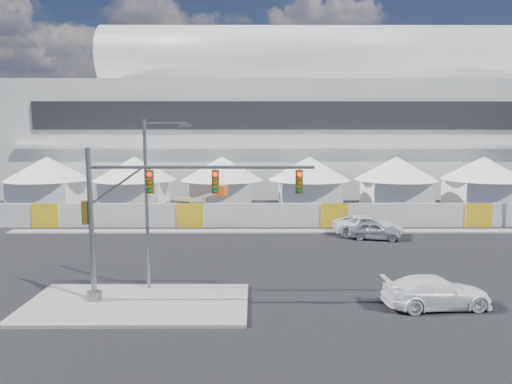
{
  "coord_description": "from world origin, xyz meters",
  "views": [
    {
      "loc": [
        -0.69,
        -22.89,
        7.75
      ],
      "look_at": [
        -0.55,
        10.0,
        3.53
      ],
      "focal_mm": 32.0,
      "sensor_mm": 36.0,
      "label": 1
    }
  ],
  "objects_px": {
    "traffic_mast": "(141,215)",
    "streetlight_median": "(151,193)",
    "lot_car_b": "(511,214)",
    "sedan_silver": "(374,231)",
    "boom_lift": "(187,209)",
    "pickup_curb": "(368,225)",
    "pickup_near": "(436,292)"
  },
  "relations": [
    {
      "from": "sedan_silver",
      "to": "pickup_curb",
      "type": "relative_size",
      "value": 0.72
    },
    {
      "from": "streetlight_median",
      "to": "traffic_mast",
      "type": "bearing_deg",
      "value": -92.65
    },
    {
      "from": "lot_car_b",
      "to": "streetlight_median",
      "type": "xyz_separation_m",
      "value": [
        -27.74,
        -17.79,
        4.2
      ]
    },
    {
      "from": "lot_car_b",
      "to": "boom_lift",
      "type": "height_order",
      "value": "boom_lift"
    },
    {
      "from": "sedan_silver",
      "to": "pickup_curb",
      "type": "height_order",
      "value": "pickup_curb"
    },
    {
      "from": "pickup_curb",
      "to": "pickup_near",
      "type": "bearing_deg",
      "value": 179.65
    },
    {
      "from": "traffic_mast",
      "to": "streetlight_median",
      "type": "bearing_deg",
      "value": 87.35
    },
    {
      "from": "pickup_curb",
      "to": "lot_car_b",
      "type": "relative_size",
      "value": 1.31
    },
    {
      "from": "pickup_near",
      "to": "traffic_mast",
      "type": "distance_m",
      "value": 13.69
    },
    {
      "from": "pickup_near",
      "to": "streetlight_median",
      "type": "height_order",
      "value": "streetlight_median"
    },
    {
      "from": "pickup_curb",
      "to": "traffic_mast",
      "type": "distance_m",
      "value": 20.15
    },
    {
      "from": "pickup_curb",
      "to": "boom_lift",
      "type": "xyz_separation_m",
      "value": [
        -14.95,
        6.96,
        0.14
      ]
    },
    {
      "from": "boom_lift",
      "to": "streetlight_median",
      "type": "bearing_deg",
      "value": -62.79
    },
    {
      "from": "sedan_silver",
      "to": "pickup_curb",
      "type": "distance_m",
      "value": 1.56
    },
    {
      "from": "sedan_silver",
      "to": "streetlight_median",
      "type": "relative_size",
      "value": 0.46
    },
    {
      "from": "pickup_near",
      "to": "sedan_silver",
      "type": "bearing_deg",
      "value": -8.07
    },
    {
      "from": "pickup_curb",
      "to": "streetlight_median",
      "type": "relative_size",
      "value": 0.64
    },
    {
      "from": "lot_car_b",
      "to": "boom_lift",
      "type": "xyz_separation_m",
      "value": [
        -28.92,
        1.74,
        0.18
      ]
    },
    {
      "from": "sedan_silver",
      "to": "boom_lift",
      "type": "height_order",
      "value": "boom_lift"
    },
    {
      "from": "pickup_near",
      "to": "lot_car_b",
      "type": "bearing_deg",
      "value": -41.15
    },
    {
      "from": "traffic_mast",
      "to": "boom_lift",
      "type": "xyz_separation_m",
      "value": [
        -1.11,
        21.21,
        -3.23
      ]
    },
    {
      "from": "boom_lift",
      "to": "pickup_curb",
      "type": "bearing_deg",
      "value": -1.23
    },
    {
      "from": "sedan_silver",
      "to": "boom_lift",
      "type": "relative_size",
      "value": 0.58
    },
    {
      "from": "pickup_curb",
      "to": "streetlight_median",
      "type": "distance_m",
      "value": 19.11
    },
    {
      "from": "pickup_near",
      "to": "traffic_mast",
      "type": "bearing_deg",
      "value": 82.46
    },
    {
      "from": "sedan_silver",
      "to": "traffic_mast",
      "type": "bearing_deg",
      "value": 143.8
    },
    {
      "from": "pickup_curb",
      "to": "boom_lift",
      "type": "relative_size",
      "value": 0.8
    },
    {
      "from": "pickup_near",
      "to": "lot_car_b",
      "type": "height_order",
      "value": "pickup_near"
    },
    {
      "from": "sedan_silver",
      "to": "traffic_mast",
      "type": "distance_m",
      "value": 19.15
    },
    {
      "from": "lot_car_b",
      "to": "sedan_silver",
      "type": "bearing_deg",
      "value": 134.54
    },
    {
      "from": "lot_car_b",
      "to": "boom_lift",
      "type": "distance_m",
      "value": 28.97
    },
    {
      "from": "streetlight_median",
      "to": "boom_lift",
      "type": "xyz_separation_m",
      "value": [
        -1.18,
        19.54,
        -4.02
      ]
    }
  ]
}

